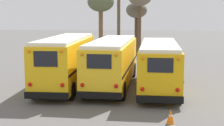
% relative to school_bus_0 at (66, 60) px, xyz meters
% --- Properties ---
extents(ground_plane, '(160.00, 160.00, 0.00)m').
position_rel_school_bus_0_xyz_m(ground_plane, '(3.09, 0.37, -1.81)').
color(ground_plane, '#5B5956').
extents(school_bus_0, '(2.48, 9.79, 3.35)m').
position_rel_school_bus_0_xyz_m(school_bus_0, '(0.00, 0.00, 0.00)').
color(school_bus_0, yellow).
rests_on(school_bus_0, ground).
extents(school_bus_1, '(3.01, 10.32, 3.17)m').
position_rel_school_bus_0_xyz_m(school_bus_1, '(3.09, 0.43, -0.08)').
color(school_bus_1, yellow).
rests_on(school_bus_1, ground).
extents(school_bus_2, '(2.77, 9.64, 3.06)m').
position_rel_school_bus_0_xyz_m(school_bus_2, '(6.18, -0.30, -0.15)').
color(school_bus_2, '#EAAA0F').
rests_on(school_bus_2, ground).
extents(utility_pole, '(1.80, 0.32, 8.54)m').
position_rel_school_bus_0_xyz_m(utility_pole, '(2.68, 11.93, 2.58)').
color(utility_pole, brown).
rests_on(utility_pole, ground).
extents(bare_tree_1, '(2.64, 2.64, 7.06)m').
position_rel_school_bus_0_xyz_m(bare_tree_1, '(0.89, 11.80, 4.04)').
color(bare_tree_1, brown).
rests_on(bare_tree_1, ground).
extents(bare_tree_2, '(2.43, 2.43, 6.22)m').
position_rel_school_bus_0_xyz_m(bare_tree_2, '(4.33, 17.65, 3.28)').
color(bare_tree_2, '#473323').
rests_on(bare_tree_2, ground).
extents(traffic_cone, '(0.36, 0.36, 0.66)m').
position_rel_school_bus_0_xyz_m(traffic_cone, '(6.41, -7.36, -1.48)').
color(traffic_cone, orange).
rests_on(traffic_cone, ground).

